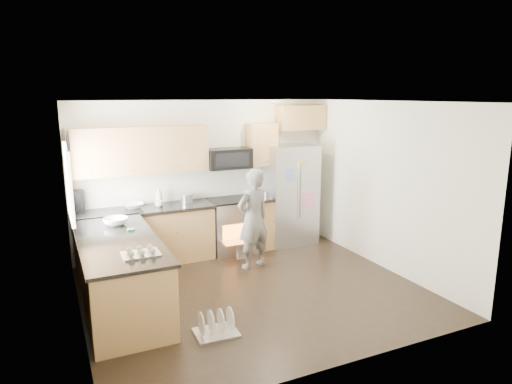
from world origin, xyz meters
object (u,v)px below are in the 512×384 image
refrigerator (289,194)px  person (253,219)px  stove_range (231,213)px  dish_rack (216,328)px

refrigerator → person: refrigerator is taller
stove_range → refrigerator: (1.15, 0.01, 0.23)m
refrigerator → person: (-1.12, -0.87, -0.11)m
person → dish_rack: bearing=39.8°
dish_rack → person: bearing=53.9°
refrigerator → dish_rack: bearing=-131.5°
refrigerator → dish_rack: 3.61m
stove_range → person: (0.03, -0.86, 0.12)m
stove_range → dish_rack: bearing=-115.5°
stove_range → dish_rack: 2.92m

